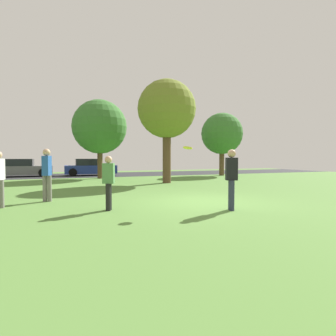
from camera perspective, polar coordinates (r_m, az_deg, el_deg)
The scene contains 11 objects.
ground_plane at distance 9.46m, azimuth 7.32°, elevation -7.04°, with size 44.00×44.00×0.00m, color #547F38.
road_strip at distance 24.66m, azimuth -10.69°, elevation -1.32°, with size 44.00×6.40×0.01m, color #28282B.
oak_tree_center at distance 16.49m, azimuth -0.27°, elevation 12.05°, with size 3.44×3.44×6.10m.
birch_tree_lone at distance 23.39m, azimuth 11.18°, elevation 7.00°, with size 3.43×3.43×5.21m.
maple_tree_near at distance 20.36m, azimuth -14.06°, elevation 8.29°, with size 3.85×3.85×5.63m.
person_thrower at distance 8.06m, azimuth 13.10°, elevation -1.72°, with size 0.38×0.32×1.75m.
person_catcher at distance 8.03m, azimuth -12.29°, elevation -2.59°, with size 0.38×0.32×1.57m.
person_walking at distance 10.28m, azimuth -23.94°, elevation -0.76°, with size 0.31×0.38×1.82m.
frisbee_disc at distance 7.85m, azimuth 4.12°, elevation 4.20°, with size 0.37×0.37×0.09m.
parked_car_grey at distance 24.48m, azimuth -28.41°, elevation -0.09°, with size 4.59×1.95×1.40m.
parked_car_blue at distance 23.99m, azimuth -15.93°, elevation 0.05°, with size 4.19×1.95×1.40m.
Camera 1 is at (-4.46, -8.21, 1.53)m, focal length 29.23 mm.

